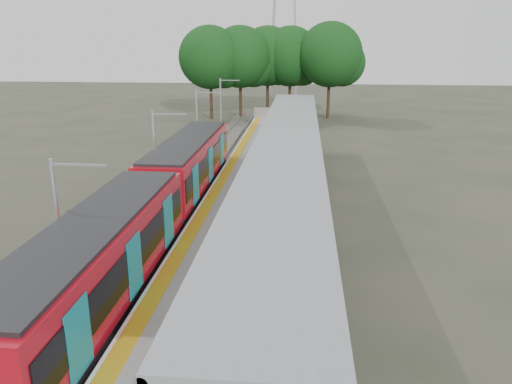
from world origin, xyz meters
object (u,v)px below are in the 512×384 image
bench_near (306,243)px  info_pillar_far (275,165)px  train (155,200)px  bench_far (306,152)px  bench_mid (292,175)px  litter_bin (280,205)px  info_pillar_near (288,303)px

bench_near → info_pillar_far: bearing=105.3°
train → bench_far: size_ratio=17.02×
train → bench_mid: size_ratio=19.18×
litter_bin → info_pillar_far: bearing=95.4°
bench_near → bench_mid: bench_near is taller
info_pillar_near → litter_bin: 10.20m
info_pillar_far → bench_mid: bearing=-40.4°
bench_mid → info_pillar_far: info_pillar_far is taller
info_pillar_near → info_pillar_far: size_ratio=1.02×
info_pillar_near → bench_far: bearing=71.3°
bench_mid → info_pillar_near: (0.25, -15.66, 0.32)m
bench_mid → info_pillar_far: size_ratio=0.78×
bench_mid → bench_far: (0.83, 6.12, 0.06)m
bench_near → bench_far: bench_near is taller
bench_near → litter_bin: size_ratio=1.75×
bench_mid → bench_far: 6.18m
train → info_pillar_far: (5.20, 8.28, -0.25)m
train → bench_far: train is taller
bench_far → litter_bin: bearing=-85.9°
info_pillar_far → litter_bin: size_ratio=1.92×
bench_far → info_pillar_near: size_ratio=0.85×
train → litter_bin: (5.83, 1.62, -0.57)m
bench_near → bench_far: (0.01, 16.58, -0.03)m
train → bench_mid: 9.51m
bench_mid → info_pillar_far: bearing=154.8°
bench_near → bench_mid: (-0.82, 10.46, -0.10)m
info_pillar_near → bench_near: bearing=66.6°
bench_near → info_pillar_far: 11.78m
train → info_pillar_near: train is taller
info_pillar_near → info_pillar_far: bearing=77.4°
train → bench_mid: bearing=48.6°
info_pillar_near → litter_bin: size_ratio=1.96×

